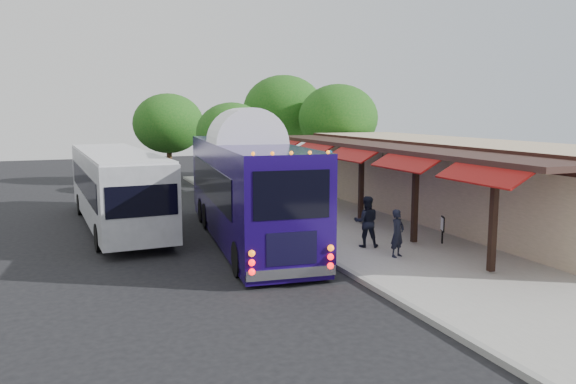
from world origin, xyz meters
name	(u,v)px	position (x,y,z in m)	size (l,w,h in m)	color
ground	(318,258)	(0.00, 0.00, 0.00)	(90.00, 90.00, 0.00)	black
sidewalk	(385,223)	(5.00, 4.00, 0.07)	(10.00, 40.00, 0.15)	#9E9B93
curb	(278,232)	(0.05, 4.00, 0.07)	(0.20, 40.00, 0.16)	gray
station_shelter	(451,179)	(8.38, 4.00, 1.85)	(8.15, 20.00, 3.60)	tan
coach_bus	(247,184)	(-1.45, 3.41, 2.15)	(3.80, 12.66, 3.99)	#180651
city_bus	(116,185)	(-5.88, 7.77, 1.78)	(3.35, 12.14, 3.22)	gray
ped_a	(398,233)	(2.25, -1.33, 0.94)	(0.57, 0.38, 1.57)	black
ped_b	(366,222)	(1.96, 0.24, 1.05)	(0.88, 0.68, 1.80)	black
ped_c	(288,184)	(3.27, 11.34, 0.97)	(0.96, 0.40, 1.64)	black
ped_d	(297,205)	(1.09, 4.58, 1.03)	(1.14, 0.66, 1.76)	black
sign_board	(443,225)	(4.76, -0.33, 0.82)	(0.22, 0.43, 0.99)	black
tree_left	(232,133)	(1.39, 15.71, 3.61)	(4.23, 4.23, 5.42)	#382314
tree_mid	(284,110)	(6.94, 21.64, 4.99)	(5.85, 5.85, 7.48)	#382314
tree_right	(338,118)	(8.82, 16.54, 4.44)	(5.20, 5.20, 6.66)	#382314
tree_far	(168,124)	(-1.35, 21.85, 4.06)	(4.76, 4.76, 6.09)	#382314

